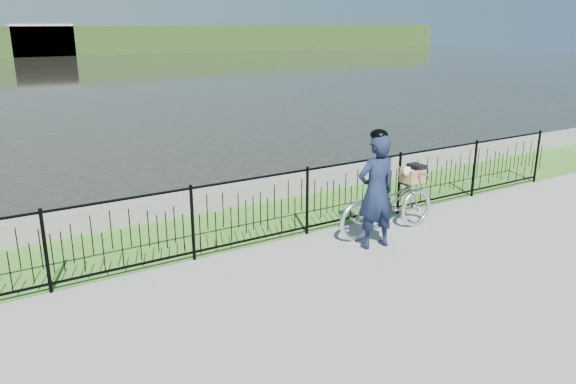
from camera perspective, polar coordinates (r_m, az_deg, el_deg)
ground at (r=7.62m, az=2.33°, el=-9.39°), size 120.00×120.00×0.00m
grass_strip at (r=9.70m, az=-6.30°, el=-3.53°), size 60.00×2.00×0.01m
water at (r=38.98m, az=-26.42°, el=10.20°), size 120.00×120.00×0.00m
quay_wall at (r=10.50m, az=-8.71°, el=-0.89°), size 60.00×0.30×0.40m
fence at (r=8.67m, az=-3.55°, el=-1.97°), size 14.00×0.06×1.15m
far_building_right at (r=64.92m, az=-23.77°, el=13.94°), size 6.00×3.00×3.20m
bicycle_rig at (r=9.37m, az=10.09°, el=-1.11°), size 1.94×0.68×1.11m
cyclist at (r=8.63m, az=8.95°, el=0.15°), size 0.69×0.49×1.86m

